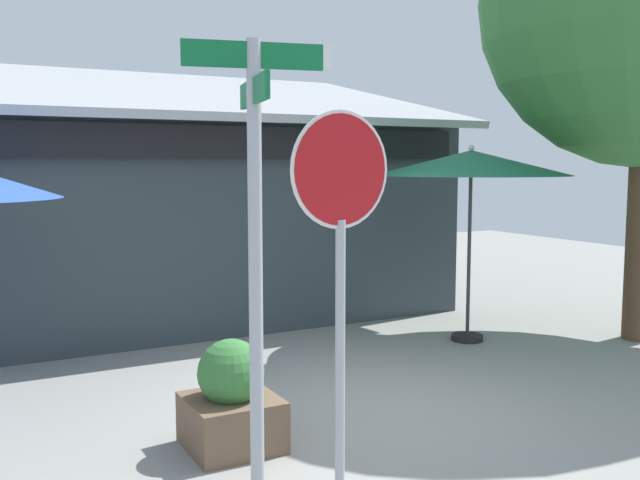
{
  "coord_description": "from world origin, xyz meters",
  "views": [
    {
      "loc": [
        -3.82,
        -5.86,
        2.48
      ],
      "look_at": [
        -0.0,
        1.2,
        1.6
      ],
      "focal_mm": 40.1,
      "sensor_mm": 36.0,
      "label": 1
    }
  ],
  "objects_px": {
    "patio_umbrella_forest_green_center": "(471,164)",
    "sidewalk_planter": "(231,401)",
    "stop_sign": "(341,232)",
    "street_sign_post": "(256,243)"
  },
  "relations": [
    {
      "from": "street_sign_post",
      "to": "patio_umbrella_forest_green_center",
      "type": "xyz_separation_m",
      "value": [
        4.68,
        3.47,
        0.48
      ]
    },
    {
      "from": "street_sign_post",
      "to": "patio_umbrella_forest_green_center",
      "type": "distance_m",
      "value": 5.85
    },
    {
      "from": "street_sign_post",
      "to": "patio_umbrella_forest_green_center",
      "type": "height_order",
      "value": "street_sign_post"
    },
    {
      "from": "patio_umbrella_forest_green_center",
      "to": "sidewalk_planter",
      "type": "xyz_separation_m",
      "value": [
        -4.27,
        -1.97,
        -2.03
      ]
    },
    {
      "from": "patio_umbrella_forest_green_center",
      "to": "sidewalk_planter",
      "type": "bearing_deg",
      "value": -155.3
    },
    {
      "from": "sidewalk_planter",
      "to": "patio_umbrella_forest_green_center",
      "type": "bearing_deg",
      "value": 24.7
    },
    {
      "from": "stop_sign",
      "to": "patio_umbrella_forest_green_center",
      "type": "height_order",
      "value": "stop_sign"
    },
    {
      "from": "stop_sign",
      "to": "patio_umbrella_forest_green_center",
      "type": "distance_m",
      "value": 5.23
    },
    {
      "from": "street_sign_post",
      "to": "stop_sign",
      "type": "distance_m",
      "value": 0.7
    },
    {
      "from": "street_sign_post",
      "to": "stop_sign",
      "type": "xyz_separation_m",
      "value": [
        0.69,
        0.12,
        0.02
      ]
    }
  ]
}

